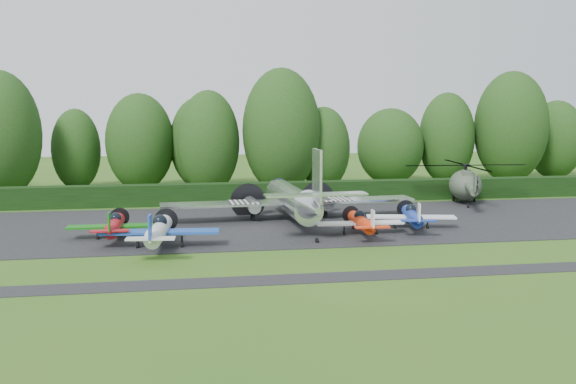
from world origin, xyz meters
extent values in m
plane|color=#2B5919|center=(0.00, 0.00, 0.00)|extent=(160.00, 160.00, 0.00)
cube|color=black|center=(0.00, 10.00, 0.00)|extent=(70.00, 18.00, 0.01)
cube|color=black|center=(0.00, -6.00, 0.00)|extent=(70.00, 2.00, 0.00)
cube|color=black|center=(0.00, 21.00, 0.00)|extent=(90.00, 1.60, 2.00)
cylinder|color=silver|center=(2.49, 10.71, 1.80)|extent=(2.18, 11.40, 2.18)
cone|color=silver|center=(2.49, 17.09, 1.80)|extent=(2.18, 1.42, 2.18)
cone|color=silver|center=(2.49, 3.87, 2.28)|extent=(2.18, 2.85, 2.18)
sphere|color=black|center=(2.49, 16.18, 2.28)|extent=(1.42, 1.42, 1.42)
cube|color=silver|center=(2.49, 11.66, 1.52)|extent=(20.90, 2.28, 0.21)
cube|color=white|center=(-1.31, 11.66, 1.63)|extent=(2.47, 2.37, 0.05)
cube|color=white|center=(6.29, 11.66, 1.63)|extent=(2.47, 2.37, 0.05)
cylinder|color=silver|center=(-0.55, 12.23, 1.28)|extent=(1.04, 3.04, 1.04)
cylinder|color=silver|center=(5.53, 12.23, 1.28)|extent=(1.04, 3.04, 1.04)
cylinder|color=black|center=(-0.55, 14.37, 1.28)|extent=(3.04, 0.03, 3.04)
cylinder|color=black|center=(5.53, 14.37, 1.28)|extent=(3.04, 0.03, 3.04)
cube|color=silver|center=(2.49, 3.11, 3.32)|extent=(7.12, 1.33, 0.13)
cube|color=silver|center=(2.49, 2.83, 4.65)|extent=(0.17, 2.09, 3.61)
cylinder|color=black|center=(-0.55, 11.85, 0.24)|extent=(0.24, 0.85, 0.85)
cylinder|color=black|center=(5.53, 11.85, 0.24)|extent=(0.24, 0.85, 0.85)
cylinder|color=black|center=(2.49, 2.73, 0.17)|extent=(0.17, 0.42, 0.42)
cylinder|color=#A00E18|center=(-10.91, 5.99, 1.05)|extent=(0.92, 5.24, 0.92)
sphere|color=black|center=(-10.91, 6.56, 1.48)|extent=(0.80, 0.80, 0.80)
cube|color=#116B10|center=(-10.91, 6.47, 0.91)|extent=(6.67, 1.24, 0.13)
cube|color=#A00E18|center=(-10.91, 2.84, 1.29)|extent=(2.48, 0.67, 0.10)
cube|color=#116B10|center=(-10.91, 2.75, 1.91)|extent=(0.10, 0.76, 1.24)
cylinder|color=black|center=(-10.91, 9.37, 1.05)|extent=(1.43, 0.02, 1.43)
cylinder|color=black|center=(-12.15, 6.27, 0.17)|extent=(0.13, 0.42, 0.42)
cylinder|color=black|center=(-9.67, 6.27, 0.17)|extent=(0.13, 0.42, 0.42)
cylinder|color=black|center=(-10.91, 8.47, 0.15)|extent=(0.11, 0.38, 0.38)
cylinder|color=silver|center=(-7.77, 2.58, 1.23)|extent=(1.08, 6.17, 1.08)
sphere|color=black|center=(-7.77, 3.25, 1.74)|extent=(0.94, 0.94, 0.94)
cube|color=#1D46AE|center=(-7.77, 3.14, 1.07)|extent=(7.85, 1.46, 0.16)
cube|color=silver|center=(-7.77, -1.12, 1.51)|extent=(2.92, 0.79, 0.11)
cube|color=#1D46AE|center=(-7.77, -1.23, 2.24)|extent=(0.11, 0.90, 1.46)
cylinder|color=black|center=(-7.77, 6.56, 1.23)|extent=(1.68, 0.02, 1.68)
cylinder|color=black|center=(-9.22, 2.92, 0.20)|extent=(0.16, 0.49, 0.49)
cylinder|color=black|center=(-6.31, 2.92, 0.20)|extent=(0.16, 0.49, 0.49)
cylinder|color=black|center=(-7.77, 5.50, 0.18)|extent=(0.13, 0.45, 0.45)
cylinder|color=red|center=(6.52, 4.59, 1.01)|extent=(0.88, 5.04, 0.88)
sphere|color=black|center=(6.52, 5.14, 1.42)|extent=(0.77, 0.77, 0.77)
cube|color=white|center=(6.52, 5.05, 0.87)|extent=(6.41, 1.19, 0.13)
cube|color=red|center=(6.52, 1.57, 1.24)|extent=(2.38, 0.64, 0.09)
cube|color=white|center=(6.52, 1.48, 1.83)|extent=(0.09, 0.73, 1.19)
cylinder|color=black|center=(6.52, 7.84, 1.01)|extent=(1.37, 0.02, 1.37)
cylinder|color=black|center=(5.33, 4.87, 0.16)|extent=(0.13, 0.40, 0.40)
cylinder|color=black|center=(7.71, 4.87, 0.16)|extent=(0.13, 0.40, 0.40)
cylinder|color=black|center=(6.52, 6.97, 0.15)|extent=(0.11, 0.37, 0.37)
cylinder|color=navy|center=(10.93, 6.17, 1.06)|extent=(0.92, 5.28, 0.92)
sphere|color=black|center=(10.93, 6.75, 1.49)|extent=(0.81, 0.81, 0.81)
cube|color=white|center=(10.93, 6.65, 0.91)|extent=(6.72, 1.25, 0.13)
cube|color=navy|center=(10.93, 3.00, 1.30)|extent=(2.50, 0.67, 0.10)
cube|color=white|center=(10.93, 2.91, 1.92)|extent=(0.10, 0.77, 1.25)
cylinder|color=black|center=(10.93, 9.58, 1.06)|extent=(1.44, 0.02, 1.44)
cylinder|color=black|center=(9.68, 6.46, 0.17)|extent=(0.13, 0.42, 0.42)
cylinder|color=black|center=(12.18, 6.46, 0.17)|extent=(0.13, 0.42, 0.42)
cylinder|color=black|center=(10.93, 8.67, 0.15)|extent=(0.12, 0.38, 0.38)
ellipsoid|color=#384434|center=(20.53, 17.86, 1.76)|extent=(3.04, 5.58, 2.92)
cylinder|color=#384434|center=(20.53, 13.46, 2.05)|extent=(0.68, 5.85, 0.68)
cube|color=#384434|center=(20.53, 10.44, 2.93)|extent=(0.12, 0.88, 1.56)
cylinder|color=black|center=(20.53, 17.86, 3.22)|extent=(0.29, 0.29, 0.78)
cylinder|color=black|center=(20.53, 17.86, 3.66)|extent=(0.68, 0.68, 0.24)
cylinder|color=black|center=(20.53, 17.86, 3.66)|extent=(11.71, 11.71, 0.06)
cube|color=#384434|center=(20.53, 17.07, 2.88)|extent=(0.88, 1.95, 0.68)
ellipsoid|color=black|center=(20.53, 19.42, 1.85)|extent=(1.85, 1.85, 1.67)
cylinder|color=black|center=(19.55, 18.64, 0.29)|extent=(0.18, 0.55, 0.55)
cylinder|color=black|center=(21.51, 18.64, 0.29)|extent=(0.18, 0.55, 0.55)
cylinder|color=black|center=(20.53, 14.73, 0.24)|extent=(0.16, 0.47, 0.47)
cylinder|color=#3F3326|center=(27.75, 20.50, 0.56)|extent=(0.11, 0.11, 1.11)
cylinder|color=#3F3326|center=(30.53, 20.50, 0.56)|extent=(0.11, 0.11, 1.11)
cube|color=beige|center=(29.14, 20.50, 1.20)|extent=(2.97, 0.07, 0.93)
cylinder|color=black|center=(-24.11, 28.54, 2.10)|extent=(0.70, 0.70, 4.21)
ellipsoid|color=#143611|center=(-24.11, 28.54, 6.42)|extent=(7.90, 7.90, 12.85)
cylinder|color=black|center=(-10.75, 31.94, 1.74)|extent=(0.70, 0.70, 3.48)
ellipsoid|color=#143611|center=(-10.75, 31.94, 5.31)|extent=(7.37, 7.37, 10.63)
cylinder|color=black|center=(-3.42, 28.50, 1.79)|extent=(0.70, 0.70, 3.57)
ellipsoid|color=#143611|center=(-3.42, 28.50, 5.46)|extent=(6.50, 6.50, 10.91)
cylinder|color=black|center=(32.64, 32.10, 2.18)|extent=(0.70, 0.70, 4.36)
ellipsoid|color=#143611|center=(32.64, 32.10, 6.66)|extent=(8.62, 8.62, 13.32)
cylinder|color=black|center=(9.10, 29.20, 1.50)|extent=(0.70, 0.70, 3.00)
ellipsoid|color=#143611|center=(9.10, 29.20, 4.58)|extent=(5.81, 5.81, 9.16)
cylinder|color=black|center=(25.03, 33.17, 1.77)|extent=(0.70, 0.70, 3.54)
ellipsoid|color=#143611|center=(25.03, 33.17, 5.40)|extent=(6.60, 6.60, 10.81)
cylinder|color=black|center=(-17.73, 33.73, 1.47)|extent=(0.70, 0.70, 2.93)
ellipsoid|color=#143611|center=(-17.73, 33.73, 4.48)|extent=(5.29, 5.29, 8.95)
cylinder|color=black|center=(40.27, 34.89, 1.62)|extent=(0.70, 0.70, 3.24)
ellipsoid|color=#143611|center=(40.27, 34.89, 4.95)|extent=(6.98, 6.98, 9.90)
cylinder|color=black|center=(4.21, 27.77, 2.17)|extent=(0.70, 0.70, 4.33)
ellipsoid|color=#143611|center=(4.21, 27.77, 6.62)|extent=(8.27, 8.27, 13.24)
cylinder|color=black|center=(17.95, 32.88, 1.47)|extent=(0.70, 0.70, 2.93)
ellipsoid|color=#143611|center=(17.95, 32.88, 4.48)|extent=(7.78, 7.78, 8.95)
cylinder|color=black|center=(-4.25, 32.41, 1.67)|extent=(0.70, 0.70, 3.35)
ellipsoid|color=#143611|center=(-4.25, 32.41, 5.12)|extent=(6.61, 6.61, 10.23)
camera|label=1|loc=(-6.02, -39.51, 9.56)|focal=40.00mm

